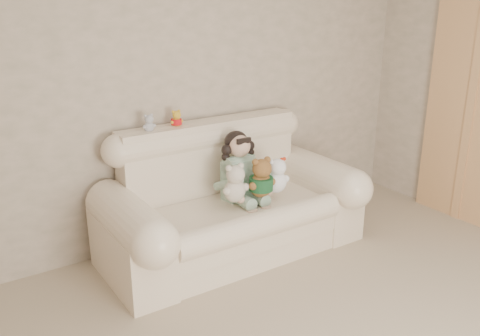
% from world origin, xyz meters
% --- Properties ---
extents(wall_back, '(4.50, 0.00, 4.50)m').
position_xyz_m(wall_back, '(0.00, 2.50, 1.30)').
color(wall_back, beige).
rests_on(wall_back, ground).
extents(sofa, '(2.10, 0.95, 1.03)m').
position_xyz_m(sofa, '(0.07, 2.00, 0.52)').
color(sofa, beige).
rests_on(sofa, floor).
extents(door_panel, '(0.06, 0.90, 2.10)m').
position_xyz_m(door_panel, '(2.22, 1.40, 1.05)').
color(door_panel, tan).
rests_on(door_panel, floor).
extents(seated_child, '(0.40, 0.47, 0.57)m').
position_xyz_m(seated_child, '(0.18, 2.08, 0.70)').
color(seated_child, '#387B50').
rests_on(seated_child, sofa).
extents(brown_teddy, '(0.28, 0.24, 0.38)m').
position_xyz_m(brown_teddy, '(0.23, 1.84, 0.69)').
color(brown_teddy, brown).
rests_on(brown_teddy, sofa).
extents(white_cat, '(0.25, 0.21, 0.34)m').
position_xyz_m(white_cat, '(0.40, 1.85, 0.67)').
color(white_cat, white).
rests_on(white_cat, sofa).
extents(cream_teddy, '(0.26, 0.21, 0.36)m').
position_xyz_m(cream_teddy, '(0.01, 1.87, 0.68)').
color(cream_teddy, beige).
rests_on(cream_teddy, sofa).
extents(yellow_mini_bear, '(0.13, 0.12, 0.17)m').
position_xyz_m(yellow_mini_bear, '(-0.22, 2.36, 1.09)').
color(yellow_mini_bear, yellow).
rests_on(yellow_mini_bear, sofa).
extents(grey_mini_plush, '(0.13, 0.11, 0.17)m').
position_xyz_m(grey_mini_plush, '(-0.46, 2.35, 1.09)').
color(grey_mini_plush, '#B7B7BE').
rests_on(grey_mini_plush, sofa).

